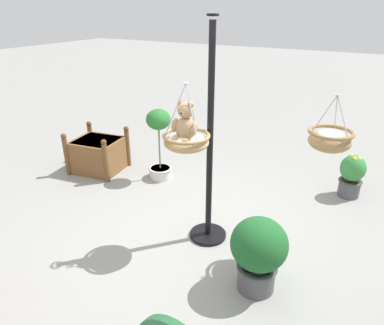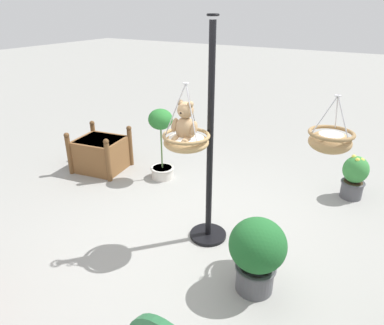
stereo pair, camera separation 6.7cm
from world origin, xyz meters
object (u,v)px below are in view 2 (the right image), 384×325
object	(u,v)px
display_pole_central	(209,179)
potted_plant_tall_leafy	(354,176)
teddy_bear	(185,124)
potted_plant_small_succulent	(161,141)
hanging_basket_with_teddy	(186,141)
hanging_basket_left_high	(330,140)
wooden_planter_box	(101,153)
potted_plant_flowering_red	(257,252)

from	to	relation	value
display_pole_central	potted_plant_tall_leafy	size ratio (longest dim) A/B	3.80
teddy_bear	potted_plant_small_succulent	distance (m)	1.98
potted_plant_small_succulent	teddy_bear	bearing A→B (deg)	133.69
display_pole_central	teddy_bear	size ratio (longest dim) A/B	5.86
display_pole_central	hanging_basket_with_teddy	bearing A→B (deg)	59.04
teddy_bear	hanging_basket_left_high	size ratio (longest dim) A/B	0.76
hanging_basket_with_teddy	wooden_planter_box	bearing A→B (deg)	-23.83
display_pole_central	teddy_bear	bearing A→B (deg)	61.10
wooden_planter_box	hanging_basket_with_teddy	bearing A→B (deg)	156.17
hanging_basket_with_teddy	hanging_basket_left_high	distance (m)	1.42
hanging_basket_with_teddy	potted_plant_tall_leafy	distance (m)	2.79
wooden_planter_box	potted_plant_tall_leafy	size ratio (longest dim) A/B	1.41
teddy_bear	hanging_basket_left_high	xyz separation A→B (m)	(-1.32, -0.53, -0.09)
teddy_bear	wooden_planter_box	distance (m)	2.81
teddy_bear	potted_plant_small_succulent	xyz separation A→B (m)	(1.24, -1.30, -0.84)
potted_plant_flowering_red	teddy_bear	bearing A→B (deg)	-15.22
display_pole_central	potted_plant_tall_leafy	bearing A→B (deg)	-125.44
potted_plant_flowering_red	hanging_basket_left_high	bearing A→B (deg)	-114.94
hanging_basket_left_high	potted_plant_small_succulent	world-z (taller)	hanging_basket_left_high
potted_plant_small_succulent	display_pole_central	bearing A→B (deg)	143.55
display_pole_central	hanging_basket_left_high	xyz separation A→B (m)	(-1.17, -0.26, 0.60)
hanging_basket_left_high	wooden_planter_box	xyz separation A→B (m)	(3.65, -0.52, -1.10)
display_pole_central	hanging_basket_left_high	bearing A→B (deg)	-167.41
potted_plant_tall_leafy	potted_plant_flowering_red	bearing A→B (deg)	77.22
hanging_basket_left_high	potted_plant_small_succulent	size ratio (longest dim) A/B	0.49
hanging_basket_left_high	potted_plant_flowering_red	bearing A→B (deg)	65.06
display_pole_central	potted_plant_small_succulent	world-z (taller)	display_pole_central
display_pole_central	potted_plant_tall_leafy	distance (m)	2.38
hanging_basket_with_teddy	potted_plant_flowering_red	world-z (taller)	hanging_basket_with_teddy
hanging_basket_left_high	potted_plant_tall_leafy	size ratio (longest dim) A/B	0.85
potted_plant_tall_leafy	potted_plant_small_succulent	xyz separation A→B (m)	(2.75, 0.87, 0.30)
display_pole_central	hanging_basket_left_high	world-z (taller)	display_pole_central
potted_plant_flowering_red	potted_plant_small_succulent	xyz separation A→B (m)	(2.19, -1.56, 0.20)
display_pole_central	hanging_basket_with_teddy	xyz separation A→B (m)	(0.15, 0.25, 0.51)
potted_plant_flowering_red	potted_plant_small_succulent	bearing A→B (deg)	-35.40
hanging_basket_left_high	potted_plant_small_succulent	xyz separation A→B (m)	(2.56, -0.77, -0.75)
hanging_basket_left_high	potted_plant_flowering_red	distance (m)	1.29
potted_plant_tall_leafy	potted_plant_small_succulent	bearing A→B (deg)	17.67
display_pole_central	teddy_bear	xyz separation A→B (m)	(0.15, 0.27, 0.69)
potted_plant_flowering_red	potted_plant_tall_leafy	xyz separation A→B (m)	(-0.55, -2.43, -0.10)
display_pole_central	hanging_basket_left_high	size ratio (longest dim) A/B	4.46
wooden_planter_box	potted_plant_small_succulent	bearing A→B (deg)	-166.95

